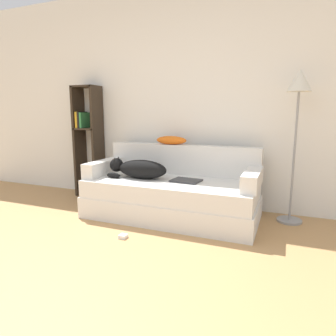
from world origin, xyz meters
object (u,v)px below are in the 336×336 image
(couch, at_px, (171,199))
(power_adapter, at_px, (123,236))
(laptop, at_px, (186,181))
(bookshelf, at_px, (88,136))
(throw_pillow, at_px, (171,140))
(floor_lamp, at_px, (298,101))
(dog, at_px, (138,169))

(couch, height_order, power_adapter, couch)
(laptop, bearing_deg, bookshelf, 171.24)
(throw_pillow, xyz_separation_m, power_adapter, (-0.06, -1.08, -0.81))
(bookshelf, bearing_deg, floor_lamp, -2.01)
(throw_pillow, relative_size, floor_lamp, 0.24)
(laptop, distance_m, power_adapter, 0.91)
(throw_pillow, xyz_separation_m, bookshelf, (-1.28, 0.08, 0.01))
(dog, bearing_deg, power_adapter, -75.05)
(couch, height_order, bookshelf, bookshelf)
(throw_pillow, bearing_deg, bookshelf, 176.59)
(laptop, relative_size, power_adapter, 4.68)
(dog, distance_m, throw_pillow, 0.56)
(couch, xyz_separation_m, floor_lamp, (1.24, 0.34, 1.07))
(laptop, height_order, bookshelf, bookshelf)
(floor_lamp, xyz_separation_m, power_adapter, (-1.44, -1.06, -1.26))
(throw_pillow, xyz_separation_m, floor_lamp, (1.38, -0.02, 0.44))
(laptop, bearing_deg, throw_pillow, 137.56)
(floor_lamp, height_order, power_adapter, floor_lamp)
(laptop, relative_size, bookshelf, 0.22)
(bookshelf, xyz_separation_m, power_adapter, (1.22, -1.15, -0.83))
(bookshelf, distance_m, power_adapter, 1.87)
(laptop, bearing_deg, power_adapter, -111.21)
(dog, bearing_deg, laptop, 4.21)
(couch, distance_m, laptop, 0.29)
(dog, bearing_deg, couch, 7.60)
(throw_pillow, relative_size, power_adapter, 5.43)
(couch, xyz_separation_m, laptop, (0.18, -0.01, 0.23))
(couch, distance_m, throw_pillow, 0.73)
(bookshelf, bearing_deg, dog, -24.92)
(dog, height_order, laptop, dog)
(couch, relative_size, floor_lamp, 1.19)
(couch, bearing_deg, floor_lamp, 15.33)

